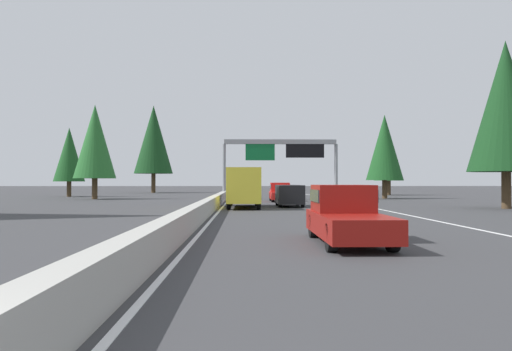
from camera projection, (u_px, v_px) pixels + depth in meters
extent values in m
plane|color=#38383A|center=(229.00, 198.00, 61.83)|extent=(320.00, 320.00, 0.00)
cube|color=#ADAAA3|center=(231.00, 191.00, 81.82)|extent=(180.00, 0.56, 0.90)
cube|color=silver|center=(312.00, 195.00, 72.09)|extent=(160.00, 0.16, 0.01)
cube|color=silver|center=(233.00, 195.00, 71.84)|extent=(160.00, 0.16, 0.01)
cylinder|color=gray|center=(224.00, 172.00, 55.37)|extent=(0.36, 0.36, 6.09)
cylinder|color=gray|center=(336.00, 172.00, 55.65)|extent=(0.36, 0.36, 6.09)
cube|color=gray|center=(280.00, 142.00, 55.55)|extent=(0.50, 12.32, 0.50)
cube|color=#0C602D|center=(260.00, 152.00, 55.34)|extent=(0.12, 3.20, 1.90)
cube|color=black|center=(305.00, 151.00, 55.45)|extent=(0.16, 4.20, 1.50)
cube|color=maroon|center=(348.00, 225.00, 16.01)|extent=(5.60, 2.00, 0.70)
cube|color=maroon|center=(342.00, 198.00, 17.02)|extent=(2.24, 1.84, 0.90)
cube|color=#2D3847|center=(342.00, 196.00, 17.03)|extent=(2.02, 1.92, 0.41)
cylinder|color=black|center=(313.00, 226.00, 17.83)|extent=(0.80, 0.28, 0.80)
cylinder|color=black|center=(362.00, 226.00, 17.87)|extent=(0.80, 0.28, 0.80)
cylinder|color=black|center=(331.00, 238.00, 14.14)|extent=(0.80, 0.28, 0.80)
cylinder|color=black|center=(393.00, 238.00, 14.18)|extent=(0.80, 0.28, 0.80)
cube|color=black|center=(289.00, 194.00, 39.96)|extent=(5.00, 1.95, 1.44)
cube|color=#2D3847|center=(292.00, 192.00, 37.66)|extent=(0.08, 1.48, 0.56)
cylinder|color=black|center=(277.00, 201.00, 41.63)|extent=(0.70, 0.24, 0.70)
cylinder|color=black|center=(298.00, 201.00, 41.67)|extent=(0.70, 0.24, 0.70)
cylinder|color=black|center=(280.00, 203.00, 38.23)|extent=(0.70, 0.24, 0.70)
cylinder|color=black|center=(303.00, 203.00, 38.27)|extent=(0.70, 0.24, 0.70)
cube|color=silver|center=(242.00, 192.00, 69.16)|extent=(4.40, 1.80, 0.76)
cube|color=#2D3847|center=(242.00, 187.00, 68.94)|extent=(2.46, 1.51, 0.56)
cylinder|color=black|center=(237.00, 193.00, 70.54)|extent=(0.64, 0.22, 0.64)
cylinder|color=black|center=(248.00, 193.00, 70.58)|extent=(0.64, 0.22, 0.64)
cylinder|color=black|center=(236.00, 194.00, 67.73)|extent=(0.64, 0.22, 0.64)
cylinder|color=black|center=(248.00, 194.00, 67.76)|extent=(0.64, 0.22, 0.64)
cube|color=white|center=(244.00, 183.00, 123.51)|extent=(11.50, 2.50, 2.90)
cube|color=#2D3847|center=(244.00, 181.00, 123.51)|extent=(11.04, 2.55, 0.84)
cylinder|color=black|center=(239.00, 187.00, 127.49)|extent=(1.00, 0.30, 1.00)
cylinder|color=black|center=(248.00, 187.00, 127.54)|extent=(1.00, 0.30, 1.00)
cylinder|color=black|center=(239.00, 188.00, 119.44)|extent=(1.00, 0.30, 1.00)
cylinder|color=black|center=(248.00, 188.00, 119.49)|extent=(1.00, 0.30, 1.00)
cube|color=gold|center=(244.00, 185.00, 37.22)|extent=(6.12, 2.40, 2.50)
cube|color=black|center=(244.00, 189.00, 41.47)|extent=(2.38, 2.30, 1.90)
cylinder|color=black|center=(231.00, 200.00, 41.26)|extent=(0.90, 0.28, 0.90)
cylinder|color=black|center=(257.00, 200.00, 41.31)|extent=(0.90, 0.28, 0.90)
cylinder|color=black|center=(229.00, 203.00, 35.48)|extent=(0.90, 0.28, 0.90)
cylinder|color=black|center=(259.00, 203.00, 35.53)|extent=(0.90, 0.28, 0.90)
cube|color=#2D6B38|center=(290.00, 191.00, 78.87)|extent=(4.40, 1.80, 0.76)
cube|color=#2D3847|center=(290.00, 187.00, 78.66)|extent=(2.46, 1.51, 0.56)
cylinder|color=black|center=(284.00, 192.00, 80.26)|extent=(0.64, 0.22, 0.64)
cylinder|color=black|center=(294.00, 192.00, 80.29)|extent=(0.64, 0.22, 0.64)
cylinder|color=black|center=(285.00, 192.00, 77.44)|extent=(0.64, 0.22, 0.64)
cylinder|color=black|center=(295.00, 192.00, 77.48)|extent=(0.64, 0.22, 0.64)
cube|color=#2D6B38|center=(242.00, 194.00, 58.32)|extent=(4.40, 1.80, 0.76)
cube|color=#2D3847|center=(242.00, 188.00, 58.11)|extent=(2.46, 1.51, 0.56)
cylinder|color=black|center=(235.00, 196.00, 59.71)|extent=(0.64, 0.22, 0.64)
cylinder|color=black|center=(249.00, 196.00, 59.74)|extent=(0.64, 0.22, 0.64)
cylinder|color=black|center=(235.00, 196.00, 56.89)|extent=(0.64, 0.22, 0.64)
cylinder|color=black|center=(249.00, 196.00, 56.93)|extent=(0.64, 0.22, 0.64)
cube|color=red|center=(280.00, 195.00, 49.96)|extent=(5.60, 2.00, 0.70)
cube|color=red|center=(280.00, 187.00, 50.98)|extent=(2.24, 1.84, 0.90)
cube|color=#2D3847|center=(280.00, 186.00, 50.98)|extent=(2.02, 1.92, 0.41)
cylinder|color=black|center=(271.00, 197.00, 51.78)|extent=(0.80, 0.28, 0.80)
cylinder|color=black|center=(288.00, 197.00, 51.82)|extent=(0.80, 0.28, 0.80)
cylinder|color=black|center=(273.00, 198.00, 48.09)|extent=(0.80, 0.28, 0.80)
cylinder|color=black|center=(291.00, 198.00, 48.13)|extent=(0.80, 0.28, 0.80)
cylinder|color=#4C3823|center=(506.00, 190.00, 36.69)|extent=(0.65, 0.65, 2.70)
cone|color=#143D19|center=(506.00, 106.00, 36.76)|extent=(5.39, 5.39, 9.56)
cylinder|color=#4C3823|center=(385.00, 189.00, 58.37)|extent=(0.59, 0.59, 2.14)
cone|color=#194C1E|center=(385.00, 147.00, 58.43)|extent=(4.28, 4.28, 7.58)
cylinder|color=#4C3823|center=(389.00, 188.00, 73.71)|extent=(0.59, 0.59, 2.12)
cone|color=#236028|center=(389.00, 155.00, 73.77)|extent=(4.23, 4.23, 7.50)
cylinder|color=#4C3823|center=(95.00, 189.00, 56.57)|extent=(0.61, 0.61, 2.33)
cone|color=#236028|center=(95.00, 141.00, 56.64)|extent=(4.67, 4.67, 8.28)
cylinder|color=#4C3823|center=(69.00, 189.00, 65.66)|extent=(0.58, 0.58, 1.98)
cone|color=#194C1E|center=(69.00, 154.00, 65.71)|extent=(3.96, 3.96, 7.03)
cylinder|color=#4C3823|center=(153.00, 183.00, 88.89)|extent=(0.73, 0.73, 3.39)
cone|color=#143D19|center=(154.00, 139.00, 88.98)|extent=(6.77, 6.77, 12.00)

